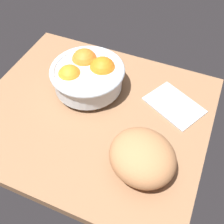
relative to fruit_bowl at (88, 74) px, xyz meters
The scene contains 4 objects.
ground_plane 11.93cm from the fruit_bowl, 121.85° to the left, with size 64.55×55.66×3.00cm, color #906646.
fruit_bowl is the anchor object (origin of this frame).
bread_loaf 30.48cm from the fruit_bowl, 140.39° to the left, with size 16.31×14.85×9.43cm, color #B77A4D.
napkin_folded 26.47cm from the fruit_bowl, behind, with size 15.70×10.79×0.83cm, color #B5B8BF.
Camera 1 is at (-24.60, 43.93, 60.24)cm, focal length 44.41 mm.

